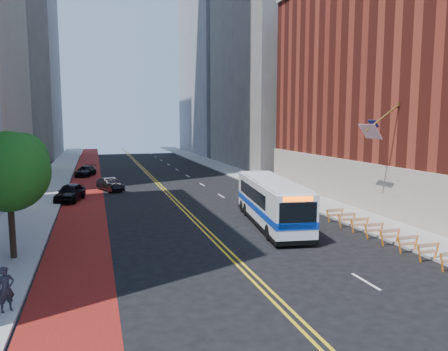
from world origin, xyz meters
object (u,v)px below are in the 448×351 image
transit_bus (271,201)px  car_b (110,184)px  car_c (86,171)px  street_tree (10,168)px  pedestrian (6,289)px  car_a (70,192)px

transit_bus → car_b: 21.55m
transit_bus → car_c: transit_bus is taller
street_tree → car_c: 36.26m
street_tree → pedestrian: bearing=-83.3°
street_tree → car_a: bearing=83.6°
car_a → transit_bus: bearing=-29.8°
transit_bus → car_a: (-14.18, 13.78, -0.89)m
pedestrian → car_b: bearing=49.7°
transit_bus → pedestrian: 18.62m
street_tree → pedestrian: street_tree is taller
transit_bus → car_b: (-10.43, 18.83, -1.01)m
street_tree → car_c: size_ratio=1.44×
pedestrian → transit_bus: bearing=3.8°
car_a → car_c: bearing=101.2°
street_tree → car_b: street_tree is taller
car_a → pedestrian: (-1.10, -24.40, 0.22)m
transit_bus → car_c: bearing=120.0°
pedestrian → car_c: bearing=56.2°
car_a → pedestrian: pedestrian is taller
car_c → car_b: bearing=-62.7°
street_tree → pedestrian: (0.84, -7.14, -3.89)m
car_a → pedestrian: 24.42m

